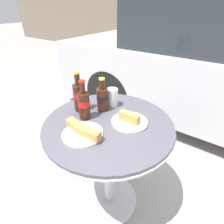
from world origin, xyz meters
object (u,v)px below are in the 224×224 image
Objects in this scene: bistro_table at (109,145)px; cola_bottle_center at (79,96)px; drinking_glass at (112,98)px; lunch_plate_near at (83,132)px; lunch_plate_far at (129,120)px; cola_bottle_left at (102,98)px; cola_bottle_right at (84,104)px.

cola_bottle_center reaches higher than bistro_table.
drinking_glass reaches higher than lunch_plate_near.
lunch_plate_near reaches higher than bistro_table.
cola_bottle_left is at bearing 172.41° from lunch_plate_far.
lunch_plate_near is 1.14× the size of lunch_plate_far.
drinking_glass is at bearing 49.78° from cola_bottle_center.
lunch_plate_near is at bearing -75.08° from cola_bottle_left.
bistro_table is at bearing 17.07° from cola_bottle_right.
lunch_plate_near is 0.27m from lunch_plate_far.
lunch_plate_far reaches higher than bistro_table.
bistro_table is at bearing 76.30° from lunch_plate_near.
cola_bottle_left is 0.14m from cola_bottle_center.
cola_bottle_right is 0.18m from lunch_plate_near.
lunch_plate_far is at bearing 58.18° from lunch_plate_near.
cola_bottle_left is 0.14m from cola_bottle_right.
lunch_plate_far is at bearing 31.67° from bistro_table.
cola_bottle_center is at bearing -170.61° from lunch_plate_far.
cola_bottle_right reaches higher than lunch_plate_near.
cola_bottle_center is 0.22m from drinking_glass.
cola_bottle_left is 0.85× the size of cola_bottle_center.
cola_bottle_right is at bearing 128.03° from lunch_plate_near.
lunch_plate_far is (0.33, 0.05, -0.08)m from cola_bottle_center.
cola_bottle_right is 0.10m from cola_bottle_center.
bistro_table is at bearing -62.15° from drinking_glass.
cola_bottle_center is at bearing 149.54° from cola_bottle_right.
cola_bottle_right is (-0.03, -0.13, 0.01)m from cola_bottle_left.
drinking_glass is at bearing 150.91° from lunch_plate_far.
cola_bottle_right is (-0.14, -0.04, 0.27)m from bistro_table.
drinking_glass is at bearing 98.25° from lunch_plate_near.
cola_bottle_center is (-0.09, 0.05, 0.01)m from cola_bottle_right.
drinking_glass is (0.02, 0.08, -0.03)m from cola_bottle_left.
cola_bottle_center is at bearing -144.62° from cola_bottle_left.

